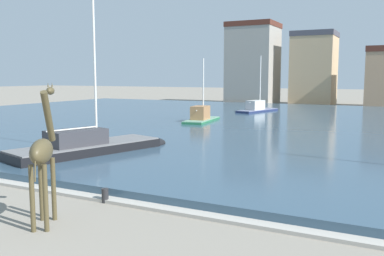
{
  "coord_description": "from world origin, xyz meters",
  "views": [
    {
      "loc": [
        6.71,
        -2.27,
        4.37
      ],
      "look_at": [
        -1.3,
        13.43,
        2.2
      ],
      "focal_mm": 39.36,
      "sensor_mm": 36.0,
      "label": 1
    }
  ],
  "objects": [
    {
      "name": "sailboat_black",
      "position": [
        -7.82,
        15.11,
        0.58
      ],
      "size": [
        4.78,
        9.61,
        8.64
      ],
      "color": "black",
      "rests_on": "ground"
    },
    {
      "name": "mooring_bollard",
      "position": [
        -2.45,
        9.03,
        0.25
      ],
      "size": [
        0.24,
        0.24,
        0.5
      ],
      "primitive_type": "cylinder",
      "color": "#232326",
      "rests_on": "ground"
    },
    {
      "name": "sailboat_green",
      "position": [
        -9.41,
        31.48,
        0.57
      ],
      "size": [
        2.46,
        6.44,
        5.95
      ],
      "color": "#236B42",
      "rests_on": "ground"
    },
    {
      "name": "sailboat_navy",
      "position": [
        -8.24,
        44.03,
        0.54
      ],
      "size": [
        3.32,
        7.46,
        6.68
      ],
      "color": "navy",
      "rests_on": "ground"
    },
    {
      "name": "giraffe_statue",
      "position": [
        -2.66,
        6.51,
        2.13
      ],
      "size": [
        1.59,
        2.18,
        4.18
      ],
      "color": "#4C4228",
      "rests_on": "ground"
    },
    {
      "name": "townhouse_corner_house",
      "position": [
        -6.26,
        64.62,
        5.58
      ],
      "size": [
        6.37,
        6.44,
        11.13
      ],
      "color": "tan",
      "rests_on": "ground"
    },
    {
      "name": "harbor_water",
      "position": [
        0.0,
        34.13,
        0.2
      ],
      "size": [
        84.73,
        49.41,
        0.39
      ],
      "primitive_type": "cube",
      "color": "#334C60",
      "rests_on": "ground"
    },
    {
      "name": "townhouse_narrow_midrow",
      "position": [
        -15.51,
        62.84,
        6.41
      ],
      "size": [
        7.41,
        7.04,
        12.8
      ],
      "color": "gray",
      "rests_on": "ground"
    },
    {
      "name": "quay_edge_coping",
      "position": [
        0.0,
        9.18,
        0.06
      ],
      "size": [
        84.73,
        0.5,
        0.12
      ],
      "primitive_type": "cube",
      "color": "#ADA89E",
      "rests_on": "ground"
    }
  ]
}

